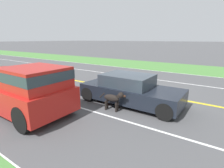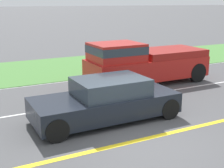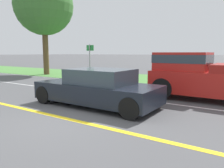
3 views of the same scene
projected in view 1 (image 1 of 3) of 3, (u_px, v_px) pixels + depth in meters
The scene contains 10 objects.
ground_plane at pixel (142, 93), 9.66m from camera, with size 400.00×400.00×0.00m, color #4C4C4F.
centre_divider_line at pixel (142, 93), 9.66m from camera, with size 0.18×160.00×0.01m, color yellow.
lane_edge_line_right at pixel (14, 167), 4.06m from camera, with size 0.14×160.00×0.01m, color white.
lane_edge_line_left at pixel (176, 73), 15.26m from camera, with size 0.14×160.00×0.01m, color white.
lane_dash_same_dir at pixel (104, 115), 6.86m from camera, with size 0.10×160.00×0.01m, color white.
lane_dash_oncoming at pixel (163, 81), 12.46m from camera, with size 0.10×160.00×0.01m, color white.
grass_verge_left at pixel (184, 68), 17.65m from camera, with size 6.00×160.00×0.03m, color #4C843D.
ego_car at pixel (130, 90), 7.96m from camera, with size 1.91×4.57×1.34m.
dog at pixel (114, 98), 7.12m from camera, with size 0.32×1.22×0.87m.
pickup_truck at pixel (17, 87), 7.12m from camera, with size 2.11×5.54×1.92m.
Camera 1 is at (8.56, 3.82, 2.90)m, focal length 28.00 mm.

